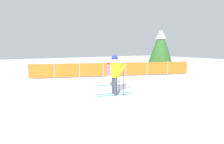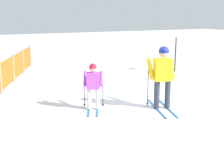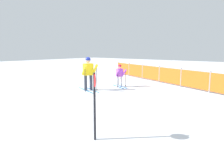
{
  "view_description": "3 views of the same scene",
  "coord_description": "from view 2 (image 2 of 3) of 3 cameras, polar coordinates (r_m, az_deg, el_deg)",
  "views": [
    {
      "loc": [
        -4.11,
        -6.04,
        1.94
      ],
      "look_at": [
        0.31,
        1.21,
        0.79
      ],
      "focal_mm": 28.0,
      "sensor_mm": 36.0,
      "label": 1
    },
    {
      "loc": [
        -6.17,
        4.29,
        2.47
      ],
      "look_at": [
        0.4,
        1.21,
        0.97
      ],
      "focal_mm": 45.0,
      "sensor_mm": 36.0,
      "label": 2
    },
    {
      "loc": [
        6.08,
        -5.83,
        1.96
      ],
      "look_at": [
        0.34,
        1.18,
        0.86
      ],
      "focal_mm": 28.0,
      "sensor_mm": 36.0,
      "label": 3
    }
  ],
  "objects": [
    {
      "name": "ground_plane",
      "position": [
        7.91,
        9.26,
        -6.64
      ],
      "size": [
        60.0,
        60.0,
        0.0
      ],
      "primitive_type": "plane",
      "color": "white"
    },
    {
      "name": "skier_adult",
      "position": [
        7.42,
        10.28,
        0.01
      ],
      "size": [
        1.6,
        0.84,
        1.66
      ],
      "rotation": [
        0.0,
        0.0,
        -0.29
      ],
      "color": "#1966B2",
      "rests_on": "ground_plane"
    },
    {
      "name": "skier_child",
      "position": [
        7.29,
        -3.86,
        -2.18
      ],
      "size": [
        1.17,
        0.72,
        1.23
      ],
      "rotation": [
        0.0,
        0.0,
        -0.41
      ],
      "color": "#1966B2",
      "rests_on": "ground_plane"
    },
    {
      "name": "trail_marker",
      "position": [
        12.32,
        12.8,
        4.23
      ],
      "size": [
        0.24,
        0.18,
        1.5
      ],
      "color": "black",
      "rests_on": "ground_plane"
    }
  ]
}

